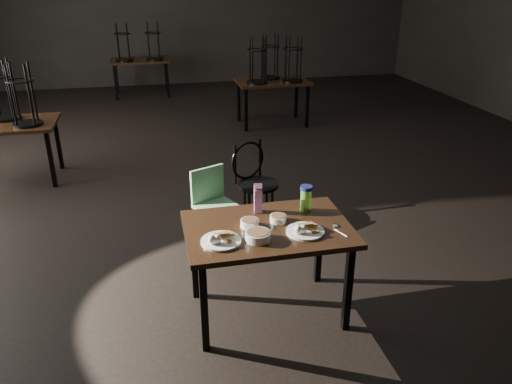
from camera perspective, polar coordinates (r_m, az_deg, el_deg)
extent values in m
plane|color=black|center=(6.43, -0.33, 1.72)|extent=(12.00, 12.00, 0.00)
cube|color=black|center=(11.91, -6.81, 19.88)|extent=(10.00, 0.04, 3.20)
cube|color=black|center=(3.63, 1.36, -4.26)|extent=(1.20, 0.80, 0.04)
cube|color=black|center=(3.49, -5.96, -13.01)|extent=(0.05, 0.05, 0.71)
cube|color=black|center=(3.71, 10.48, -10.77)|extent=(0.05, 0.05, 0.71)
cube|color=black|center=(4.02, -7.08, -7.58)|extent=(0.05, 0.05, 0.71)
cube|color=black|center=(4.21, 7.20, -5.97)|extent=(0.05, 0.05, 0.71)
cylinder|color=white|center=(3.42, -4.03, -5.61)|extent=(0.28, 0.28, 0.02)
cube|color=#9A6536|center=(3.43, -4.09, -4.40)|extent=(0.10, 0.10, 0.05)
cube|color=#9A6536|center=(3.44, -3.53, -4.34)|extent=(0.12, 0.12, 0.03)
ellipsoid|color=white|center=(3.36, -5.07, -5.43)|extent=(0.05, 0.05, 0.07)
ellipsoid|color=white|center=(3.37, -4.41, -5.36)|extent=(0.05, 0.05, 0.07)
cylinder|color=white|center=(3.55, 5.63, -4.49)|extent=(0.27, 0.27, 0.02)
cube|color=#9A6536|center=(3.56, 5.53, -3.35)|extent=(0.10, 0.10, 0.05)
cube|color=#9A6536|center=(3.57, 6.04, -3.30)|extent=(0.11, 0.11, 0.03)
ellipsoid|color=white|center=(3.48, 4.82, -4.32)|extent=(0.05, 0.05, 0.07)
ellipsoid|color=white|center=(3.49, 5.42, -4.25)|extent=(0.05, 0.05, 0.07)
cylinder|color=white|center=(3.60, -0.72, -3.61)|extent=(0.14, 0.14, 0.05)
cylinder|color=brown|center=(3.59, -0.72, -3.34)|extent=(0.12, 0.12, 0.01)
cylinder|color=white|center=(3.68, 2.55, -3.06)|extent=(0.12, 0.12, 0.05)
cylinder|color=brown|center=(3.67, 2.55, -2.82)|extent=(0.10, 0.10, 0.01)
cylinder|color=white|center=(3.43, 0.19, -5.05)|extent=(0.18, 0.18, 0.06)
cylinder|color=brown|center=(3.42, 0.19, -4.74)|extent=(0.15, 0.15, 0.01)
cube|color=#941A84|center=(3.79, 0.24, -0.99)|extent=(0.07, 0.07, 0.19)
cube|color=#941A84|center=(3.74, 0.24, 0.56)|extent=(0.07, 0.07, 0.06)
cylinder|color=#6AC93B|center=(3.83, 5.72, -0.94)|extent=(0.10, 0.10, 0.18)
cylinder|color=navy|center=(3.79, 5.78, 0.48)|extent=(0.11, 0.11, 0.03)
ellipsoid|color=silver|center=(3.67, 9.08, -3.77)|extent=(0.06, 0.07, 0.01)
cube|color=silver|center=(3.58, 9.67, -4.58)|extent=(0.06, 0.13, 0.00)
cylinder|color=black|center=(5.02, 0.24, 0.85)|extent=(0.42, 0.42, 0.03)
torus|color=black|center=(5.08, -0.96, 3.64)|extent=(0.38, 0.19, 0.40)
cylinder|color=black|center=(5.25, 1.21, -0.89)|extent=(0.03, 0.03, 0.47)
cylinder|color=black|center=(5.20, -1.31, -1.13)|extent=(0.03, 0.03, 0.47)
cylinder|color=black|center=(4.99, -0.78, -2.25)|extent=(0.03, 0.03, 0.47)
cylinder|color=black|center=(5.04, 1.84, -2.00)|extent=(0.03, 0.03, 0.47)
cube|color=#73B382|center=(4.69, -4.48, -1.78)|extent=(0.47, 0.47, 0.04)
cube|color=#73B382|center=(4.74, -5.58, 0.92)|extent=(0.33, 0.17, 0.33)
cylinder|color=slate|center=(4.64, -5.95, -5.00)|extent=(0.02, 0.02, 0.41)
cylinder|color=slate|center=(4.67, -2.32, -4.64)|extent=(0.02, 0.02, 0.41)
cylinder|color=slate|center=(4.90, -6.37, -3.34)|extent=(0.02, 0.02, 0.41)
cylinder|color=slate|center=(4.93, -2.94, -3.02)|extent=(0.02, 0.02, 0.41)
cube|color=black|center=(6.81, -26.82, 6.88)|extent=(1.20, 0.80, 0.04)
cube|color=black|center=(6.51, -22.39, 3.45)|extent=(0.05, 0.05, 0.71)
cube|color=black|center=(7.10, -21.66, 5.23)|extent=(0.05, 0.05, 0.71)
cylinder|color=black|center=(6.59, -24.63, 7.10)|extent=(0.34, 0.34, 0.03)
torus|color=black|center=(6.48, -25.40, 11.31)|extent=(0.32, 0.32, 0.02)
cylinder|color=black|center=(6.58, -24.17, 10.47)|extent=(0.03, 0.03, 0.70)
cylinder|color=black|center=(6.62, -25.87, 10.25)|extent=(0.03, 0.03, 0.70)
cylinder|color=black|center=(6.43, -26.21, 9.83)|extent=(0.03, 0.03, 0.70)
cylinder|color=black|center=(6.39, -24.48, 10.06)|extent=(0.03, 0.03, 0.70)
cylinder|color=black|center=(6.97, -26.56, 7.58)|extent=(0.34, 0.34, 0.03)
cylinder|color=black|center=(6.96, -26.15, 10.77)|extent=(0.03, 0.03, 0.70)
cylinder|color=black|center=(6.77, -26.49, 10.39)|extent=(0.03, 0.03, 0.70)
cube|color=black|center=(8.54, 1.91, 12.49)|extent=(1.20, 0.80, 0.04)
cube|color=black|center=(8.21, -1.14, 9.33)|extent=(0.05, 0.05, 0.71)
cube|color=black|center=(8.47, 5.88, 9.67)|extent=(0.05, 0.05, 0.71)
cube|color=black|center=(8.82, -1.97, 10.37)|extent=(0.05, 0.05, 0.71)
cube|color=black|center=(9.06, 4.62, 10.68)|extent=(0.05, 0.05, 0.71)
cylinder|color=black|center=(8.32, 0.12, 12.44)|extent=(0.34, 0.34, 0.03)
torus|color=black|center=(8.24, 0.13, 15.85)|extent=(0.32, 0.32, 0.02)
cylinder|color=black|center=(8.37, 0.66, 15.05)|extent=(0.03, 0.03, 0.70)
cylinder|color=black|center=(8.33, -0.72, 15.00)|extent=(0.03, 0.03, 0.70)
cylinder|color=black|center=(8.14, -0.42, 14.79)|extent=(0.03, 0.03, 0.70)
cylinder|color=black|center=(8.18, 0.98, 14.83)|extent=(0.03, 0.03, 0.70)
cylinder|color=black|center=(8.47, 4.18, 12.58)|extent=(0.34, 0.34, 0.03)
torus|color=black|center=(8.39, 4.29, 15.93)|extent=(0.32, 0.32, 0.02)
cylinder|color=black|center=(8.53, 4.73, 15.14)|extent=(0.03, 0.03, 0.70)
cylinder|color=black|center=(8.47, 3.40, 15.12)|extent=(0.03, 0.03, 0.70)
cylinder|color=black|center=(8.28, 3.78, 14.90)|extent=(0.03, 0.03, 0.70)
cylinder|color=black|center=(8.34, 5.13, 14.92)|extent=(0.03, 0.03, 0.70)
cylinder|color=black|center=(8.71, 1.62, 12.95)|extent=(0.34, 0.34, 0.03)
torus|color=black|center=(8.62, 1.66, 16.21)|extent=(0.32, 0.32, 0.02)
cylinder|color=black|center=(8.76, 2.14, 15.44)|extent=(0.03, 0.03, 0.70)
cylinder|color=black|center=(8.71, 0.83, 15.41)|extent=(0.03, 0.03, 0.70)
cylinder|color=black|center=(8.52, 1.14, 15.21)|extent=(0.03, 0.03, 0.70)
cylinder|color=black|center=(8.57, 2.48, 15.24)|extent=(0.03, 0.03, 0.70)
cube|color=black|center=(10.92, -13.12, 14.46)|extent=(1.20, 0.80, 0.04)
cube|color=black|center=(10.68, -15.75, 11.94)|extent=(0.05, 0.05, 0.71)
cube|color=black|center=(10.68, -10.07, 12.45)|extent=(0.05, 0.05, 0.71)
cube|color=black|center=(11.31, -15.64, 12.59)|extent=(0.05, 0.05, 0.71)
cube|color=black|center=(11.30, -10.25, 13.08)|extent=(0.05, 0.05, 0.71)
cylinder|color=black|center=(10.77, -14.77, 14.36)|extent=(0.34, 0.34, 0.03)
torus|color=black|center=(10.70, -15.06, 16.99)|extent=(0.32, 0.32, 0.02)
cylinder|color=black|center=(10.81, -14.43, 16.40)|extent=(0.03, 0.03, 0.70)
cylinder|color=black|center=(10.82, -15.51, 16.29)|extent=(0.03, 0.03, 0.70)
cylinder|color=black|center=(10.62, -15.55, 16.16)|extent=(0.03, 0.03, 0.70)
cylinder|color=black|center=(10.62, -14.44, 16.27)|extent=(0.03, 0.03, 0.70)
cylinder|color=black|center=(10.76, -11.49, 14.66)|extent=(0.34, 0.34, 0.03)
torus|color=black|center=(10.70, -11.71, 17.30)|extent=(0.32, 0.32, 0.02)
cylinder|color=black|center=(10.81, -11.12, 16.69)|extent=(0.03, 0.03, 0.70)
cylinder|color=black|center=(10.81, -12.21, 16.60)|extent=(0.03, 0.03, 0.70)
cylinder|color=black|center=(10.61, -12.19, 16.47)|extent=(0.03, 0.03, 0.70)
cylinder|color=black|center=(10.62, -11.08, 16.56)|extent=(0.03, 0.03, 0.70)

